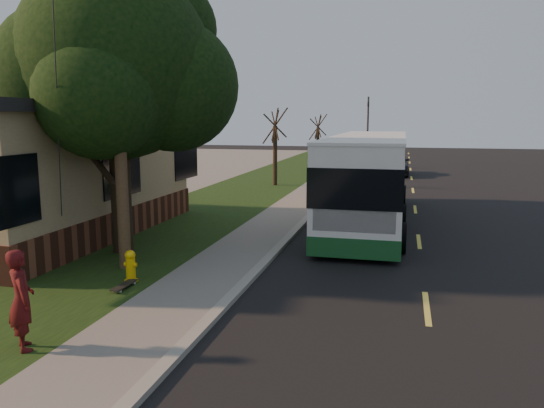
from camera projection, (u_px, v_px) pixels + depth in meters
The scene contains 17 objects.
ground at pixel (238, 293), 11.68m from camera, with size 120.00×120.00×0.00m, color black.
road at pixel (416, 218), 20.31m from camera, with size 8.00×80.00×0.01m, color black.
curb at pixel (313, 212), 21.25m from camera, with size 0.25×80.00×0.12m, color gray.
sidewalk at pixel (289, 212), 21.49m from camera, with size 2.00×80.00×0.08m, color slate.
grass_verge at pixel (208, 208), 22.32m from camera, with size 5.00×80.00×0.07m, color black.
building_lot at pixel (6, 200), 24.68m from camera, with size 15.00×80.00×0.04m, color slate.
fire_hydrant at pixel (131, 266), 12.22m from camera, with size 0.32×0.32×0.74m.
utility_pole at pixel (117, 83), 12.66m from camera, with size 2.86×3.21×9.07m.
leafy_tree at pixel (119, 67), 14.37m from camera, with size 6.30×6.00×7.80m.
bare_tree_near at pixel (275, 148), 29.40m from camera, with size 1.38×1.21×4.31m.
bare_tree_far at pixel (318, 141), 40.81m from camera, with size 1.38×1.21×4.03m.
traffic_signal at pixel (368, 125), 43.62m from camera, with size 0.18×0.22×5.50m.
transit_bus at pixel (369, 177), 19.18m from camera, with size 2.71×11.76×3.18m.
skateboarder at pixel (21, 300), 8.57m from camera, with size 0.61×0.40×1.68m, color #460E0F.
skateboard_main at pixel (124, 285), 11.77m from camera, with size 0.22×0.88×0.08m.
dumpster at pixel (27, 211), 18.23m from camera, with size 1.56×1.37×1.18m.
distant_car at pixel (394, 162), 35.51m from camera, with size 1.97×4.90×1.67m, color black.
Camera 1 is at (3.41, -10.70, 3.82)m, focal length 35.00 mm.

